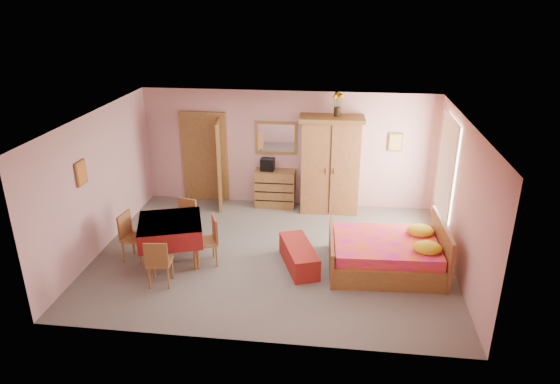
# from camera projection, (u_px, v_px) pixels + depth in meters

# --- Properties ---
(floor) EXTENTS (6.50, 6.50, 0.00)m
(floor) POSITION_uv_depth(u_px,v_px,m) (273.00, 254.00, 9.34)
(floor) COLOR slate
(floor) RESTS_ON ground
(ceiling) EXTENTS (6.50, 6.50, 0.00)m
(ceiling) POSITION_uv_depth(u_px,v_px,m) (272.00, 118.00, 8.36)
(ceiling) COLOR brown
(ceiling) RESTS_ON wall_back
(wall_back) EXTENTS (6.50, 0.10, 2.60)m
(wall_back) POSITION_uv_depth(u_px,v_px,m) (288.00, 149.00, 11.15)
(wall_back) COLOR #D39999
(wall_back) RESTS_ON floor
(wall_front) EXTENTS (6.50, 0.10, 2.60)m
(wall_front) POSITION_uv_depth(u_px,v_px,m) (247.00, 261.00, 6.55)
(wall_front) COLOR #D39999
(wall_front) RESTS_ON floor
(wall_left) EXTENTS (0.10, 5.00, 2.60)m
(wall_left) POSITION_uv_depth(u_px,v_px,m) (99.00, 182.00, 9.22)
(wall_left) COLOR #D39999
(wall_left) RESTS_ON floor
(wall_right) EXTENTS (0.10, 5.00, 2.60)m
(wall_right) POSITION_uv_depth(u_px,v_px,m) (461.00, 199.00, 8.49)
(wall_right) COLOR #D39999
(wall_right) RESTS_ON floor
(doorway) EXTENTS (1.06, 0.12, 2.15)m
(doorway) POSITION_uv_depth(u_px,v_px,m) (205.00, 158.00, 11.44)
(doorway) COLOR #9E6B35
(doorway) RESTS_ON floor
(window) EXTENTS (0.08, 1.40, 1.95)m
(window) POSITION_uv_depth(u_px,v_px,m) (447.00, 167.00, 9.54)
(window) COLOR white
(window) RESTS_ON wall_right
(picture_left) EXTENTS (0.04, 0.32, 0.42)m
(picture_left) POSITION_uv_depth(u_px,v_px,m) (81.00, 173.00, 8.51)
(picture_left) COLOR orange
(picture_left) RESTS_ON wall_left
(picture_back) EXTENTS (0.30, 0.04, 0.40)m
(picture_back) POSITION_uv_depth(u_px,v_px,m) (395.00, 142.00, 10.77)
(picture_back) COLOR #D8BF59
(picture_back) RESTS_ON wall_back
(chest_of_drawers) EXTENTS (0.90, 0.46, 0.85)m
(chest_of_drawers) POSITION_uv_depth(u_px,v_px,m) (275.00, 188.00, 11.31)
(chest_of_drawers) COLOR olive
(chest_of_drawers) RESTS_ON floor
(wall_mirror) EXTENTS (0.95, 0.07, 0.75)m
(wall_mirror) POSITION_uv_depth(u_px,v_px,m) (276.00, 138.00, 11.08)
(wall_mirror) COLOR white
(wall_mirror) RESTS_ON wall_back
(stereo) EXTENTS (0.31, 0.24, 0.28)m
(stereo) POSITION_uv_depth(u_px,v_px,m) (268.00, 164.00, 11.13)
(stereo) COLOR black
(stereo) RESTS_ON chest_of_drawers
(floor_lamp) EXTENTS (0.26, 0.26, 1.67)m
(floor_lamp) POSITION_uv_depth(u_px,v_px,m) (309.00, 171.00, 11.14)
(floor_lamp) COLOR black
(floor_lamp) RESTS_ON floor
(wardrobe) EXTENTS (1.39, 0.75, 2.14)m
(wardrobe) POSITION_uv_depth(u_px,v_px,m) (330.00, 165.00, 10.85)
(wardrobe) COLOR #A06436
(wardrobe) RESTS_ON floor
(sunflower_vase) EXTENTS (0.22, 0.22, 0.52)m
(sunflower_vase) POSITION_uv_depth(u_px,v_px,m) (338.00, 104.00, 10.38)
(sunflower_vase) COLOR yellow
(sunflower_vase) RESTS_ON wardrobe
(bed) EXTENTS (2.04, 1.64, 0.91)m
(bed) POSITION_uv_depth(u_px,v_px,m) (386.00, 246.00, 8.71)
(bed) COLOR #DC158A
(bed) RESTS_ON floor
(bench) EXTENTS (0.83, 1.29, 0.40)m
(bench) POSITION_uv_depth(u_px,v_px,m) (299.00, 256.00, 8.89)
(bench) COLOR maroon
(bench) RESTS_ON floor
(dining_table) EXTENTS (1.38, 1.38, 0.80)m
(dining_table) POSITION_uv_depth(u_px,v_px,m) (172.00, 241.00, 8.99)
(dining_table) COLOR maroon
(dining_table) RESTS_ON floor
(chair_south) EXTENTS (0.43, 0.43, 0.85)m
(chair_south) POSITION_uv_depth(u_px,v_px,m) (160.00, 261.00, 8.27)
(chair_south) COLOR #996633
(chair_south) RESTS_ON floor
(chair_north) EXTENTS (0.49, 0.49, 0.88)m
(chair_north) POSITION_uv_depth(u_px,v_px,m) (183.00, 223.00, 9.61)
(chair_north) COLOR olive
(chair_north) RESTS_ON floor
(chair_west) EXTENTS (0.46, 0.46, 0.90)m
(chair_west) POSITION_uv_depth(u_px,v_px,m) (135.00, 237.00, 9.02)
(chair_west) COLOR #A57938
(chair_west) RESTS_ON floor
(chair_east) EXTENTS (0.54, 0.54, 0.90)m
(chair_east) POSITION_uv_depth(u_px,v_px,m) (205.00, 241.00, 8.88)
(chair_east) COLOR #A87538
(chair_east) RESTS_ON floor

